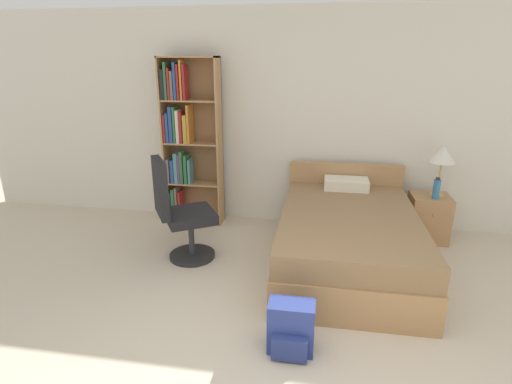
# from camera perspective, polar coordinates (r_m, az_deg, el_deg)

# --- Properties ---
(wall_back) EXTENTS (9.00, 0.06, 2.60)m
(wall_back) POSITION_cam_1_polar(r_m,az_deg,el_deg) (4.95, 8.69, 9.99)
(wall_back) COLOR silver
(wall_back) RESTS_ON ground_plane
(bookshelf) EXTENTS (0.70, 0.26, 2.04)m
(bookshelf) POSITION_cam_1_polar(r_m,az_deg,el_deg) (5.02, -10.07, 7.24)
(bookshelf) COLOR #AD7F51
(bookshelf) RESTS_ON ground_plane
(bed) EXTENTS (1.34, 2.08, 0.83)m
(bed) POSITION_cam_1_polar(r_m,az_deg,el_deg) (4.18, 12.90, -6.25)
(bed) COLOR #AD7F51
(bed) RESTS_ON ground_plane
(office_chair) EXTENTS (0.72, 0.69, 1.10)m
(office_chair) POSITION_cam_1_polar(r_m,az_deg,el_deg) (4.15, -10.82, -3.02)
(office_chair) COLOR #232326
(office_chair) RESTS_ON ground_plane
(nightstand) EXTENTS (0.42, 0.41, 0.54)m
(nightstand) POSITION_cam_1_polar(r_m,az_deg,el_deg) (5.03, 23.38, -3.38)
(nightstand) COLOR #AD7F51
(nightstand) RESTS_ON ground_plane
(table_lamp) EXTENTS (0.28, 0.28, 0.57)m
(table_lamp) POSITION_cam_1_polar(r_m,az_deg,el_deg) (4.85, 25.13, 4.70)
(table_lamp) COLOR tan
(table_lamp) RESTS_ON nightstand
(water_bottle) EXTENTS (0.07, 0.07, 0.24)m
(water_bottle) POSITION_cam_1_polar(r_m,az_deg,el_deg) (4.83, 24.38, 0.42)
(water_bottle) COLOR teal
(water_bottle) RESTS_ON nightstand
(backpack_blue) EXTENTS (0.33, 0.26, 0.39)m
(backpack_blue) POSITION_cam_1_polar(r_m,az_deg,el_deg) (3.02, 5.02, -18.87)
(backpack_blue) COLOR navy
(backpack_blue) RESTS_ON ground_plane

